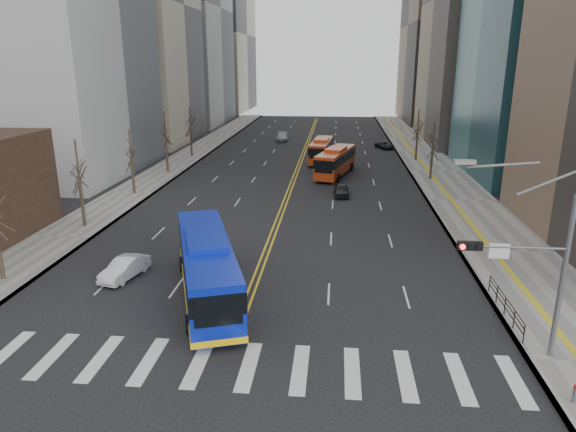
{
  "coord_description": "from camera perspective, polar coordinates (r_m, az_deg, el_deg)",
  "views": [
    {
      "loc": [
        4.92,
        -20.26,
        13.47
      ],
      "look_at": [
        1.84,
        12.15,
        3.56
      ],
      "focal_mm": 32.0,
      "sensor_mm": 36.0,
      "label": 1
    }
  ],
  "objects": [
    {
      "name": "centerline",
      "position": [
        76.61,
        1.67,
        6.8
      ],
      "size": [
        0.55,
        100.0,
        0.01
      ],
      "color": "gold",
      "rests_on": "ground"
    },
    {
      "name": "ground",
      "position": [
        24.82,
        -7.18,
        -16.09
      ],
      "size": [
        220.0,
        220.0,
        0.0
      ],
      "primitive_type": "plane",
      "color": "black"
    },
    {
      "name": "crosswalk",
      "position": [
        24.82,
        -7.18,
        -16.08
      ],
      "size": [
        26.7,
        4.0,
        0.01
      ],
      "color": "silver",
      "rests_on": "ground"
    },
    {
      "name": "car_dark_mid",
      "position": [
        53.3,
        5.94,
        2.91
      ],
      "size": [
        1.67,
        3.83,
        1.29
      ],
      "primitive_type": "imported",
      "rotation": [
        0.0,
        0.0,
        0.04
      ],
      "color": "black",
      "rests_on": "ground"
    },
    {
      "name": "street_trees",
      "position": [
        56.78,
        -7.01,
        8.1
      ],
      "size": [
        35.2,
        47.2,
        7.6
      ],
      "color": "#33281F",
      "rests_on": "ground"
    },
    {
      "name": "signal_mast",
      "position": [
        25.45,
        25.47,
        -4.58
      ],
      "size": [
        5.37,
        0.37,
        9.39
      ],
      "color": "slate",
      "rests_on": "ground"
    },
    {
      "name": "sidewalk_right",
      "position": [
        67.8,
        16.06,
        4.87
      ],
      "size": [
        7.0,
        130.0,
        0.15
      ],
      "primitive_type": "cube",
      "color": "gray",
      "rests_on": "ground"
    },
    {
      "name": "red_bus_near",
      "position": [
        62.65,
        5.32,
        6.21
      ],
      "size": [
        5.05,
        10.96,
        3.4
      ],
      "color": "#B73813",
      "rests_on": "ground"
    },
    {
      "name": "car_white",
      "position": [
        34.77,
        -17.69,
        -5.55
      ],
      "size": [
        2.32,
        4.18,
        1.3
      ],
      "primitive_type": "imported",
      "rotation": [
        0.0,
        0.0,
        -0.25
      ],
      "color": "silver",
      "rests_on": "ground"
    },
    {
      "name": "red_bus_far",
      "position": [
        71.35,
        3.72,
        7.48
      ],
      "size": [
        3.19,
        10.21,
        3.22
      ],
      "color": "#B73813",
      "rests_on": "ground"
    },
    {
      "name": "pedestrian_railing",
      "position": [
        30.62,
        23.0,
        -8.91
      ],
      "size": [
        0.06,
        6.06,
        1.02
      ],
      "color": "black",
      "rests_on": "sidewalk_right"
    },
    {
      "name": "sidewalk_left",
      "position": [
        69.98,
        -12.57,
        5.49
      ],
      "size": [
        5.0,
        130.0,
        0.15
      ],
      "primitive_type": "cube",
      "color": "gray",
      "rests_on": "ground"
    },
    {
      "name": "car_silver",
      "position": [
        90.23,
        -0.69,
        8.79
      ],
      "size": [
        2.4,
        4.98,
        1.4
      ],
      "primitive_type": "imported",
      "rotation": [
        0.0,
        0.0,
        0.09
      ],
      "color": "#98999E",
      "rests_on": "ground"
    },
    {
      "name": "blue_bus",
      "position": [
        30.56,
        -9.01,
        -5.4
      ],
      "size": [
        6.81,
        13.16,
        3.75
      ],
      "color": "#0B1FAC",
      "rests_on": "ground"
    },
    {
      "name": "car_dark_far",
      "position": [
        83.37,
        10.67,
        7.72
      ],
      "size": [
        3.17,
        4.3,
        1.09
      ],
      "primitive_type": "imported",
      "rotation": [
        0.0,
        0.0,
        0.39
      ],
      "color": "black",
      "rests_on": "ground"
    }
  ]
}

